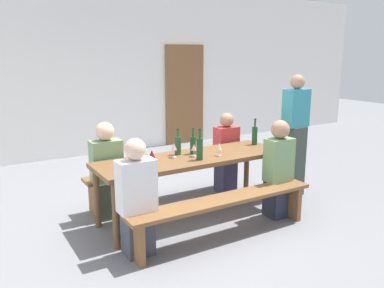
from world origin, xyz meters
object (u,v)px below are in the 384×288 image
at_px(wine_glass_0, 219,147).
at_px(standing_host, 294,137).
at_px(wine_glass_1, 174,147).
at_px(wine_glass_3, 194,148).
at_px(wine_bottle_3, 178,145).
at_px(wine_bottle_2, 200,148).
at_px(wine_glass_2, 152,154).
at_px(bench_near, 224,206).
at_px(wine_bottle_0, 255,135).
at_px(seated_guest_near_0, 137,200).
at_px(seated_guest_near_1, 278,170).
at_px(bench_far, 167,174).
at_px(seated_guest_far_0, 107,172).
at_px(seated_guest_far_1, 226,155).
at_px(wooden_door, 185,95).
at_px(wine_bottle_1, 193,145).
at_px(tasting_table, 192,163).

relative_size(wine_glass_0, standing_host, 0.09).
distance_m(wine_glass_1, wine_glass_3, 0.24).
height_order(wine_bottle_3, wine_glass_0, wine_bottle_3).
relative_size(wine_bottle_2, wine_glass_2, 2.24).
distance_m(bench_near, wine_bottle_0, 1.38).
xyz_separation_m(bench_near, wine_bottle_2, (0.00, 0.49, 0.52)).
xyz_separation_m(wine_glass_2, seated_guest_near_0, (-0.38, -0.46, -0.30)).
xyz_separation_m(bench_near, wine_glass_0, (0.29, 0.52, 0.50)).
distance_m(wine_glass_3, standing_host, 1.59).
distance_m(wine_bottle_3, seated_guest_near_1, 1.23).
bearing_deg(bench_far, seated_guest_far_0, -170.16).
bearing_deg(seated_guest_near_0, seated_guest_far_1, -60.31).
distance_m(bench_far, seated_guest_far_1, 0.89).
distance_m(seated_guest_near_0, standing_host, 2.58).
distance_m(bench_near, wine_glass_2, 0.95).
bearing_deg(bench_near, wine_glass_3, 88.22).
distance_m(wine_glass_3, seated_guest_near_1, 1.04).
distance_m(wine_bottle_3, wine_glass_2, 0.49).
height_order(wine_glass_3, standing_host, standing_host).
distance_m(bench_near, wine_bottle_3, 0.97).
bearing_deg(wine_glass_3, wine_bottle_0, 6.73).
bearing_deg(wine_bottle_0, wine_glass_0, -161.55).
relative_size(wooden_door, seated_guest_far_1, 1.86).
xyz_separation_m(seated_guest_near_0, seated_guest_near_1, (1.81, 0.00, 0.02)).
height_order(wine_glass_3, seated_guest_near_0, seated_guest_near_0).
bearing_deg(standing_host, seated_guest_far_0, -12.48).
distance_m(seated_guest_near_0, seated_guest_far_1, 2.06).
bearing_deg(seated_guest_far_1, wine_glass_3, -58.29).
xyz_separation_m(wine_bottle_3, wine_glass_2, (-0.44, -0.22, -0.01)).
xyz_separation_m(wooden_door, standing_host, (-0.35, -3.58, -0.24)).
xyz_separation_m(bench_near, wine_bottle_1, (0.08, 0.76, 0.50)).
bearing_deg(wine_bottle_2, wooden_door, 62.27).
bearing_deg(bench_far, wine_glass_1, -108.88).
height_order(bench_near, seated_guest_far_0, seated_guest_far_0).
bearing_deg(wine_bottle_0, wine_glass_3, -173.27).
height_order(wine_glass_0, seated_guest_near_0, seated_guest_near_0).
height_order(tasting_table, wine_bottle_0, wine_bottle_0).
distance_m(wine_bottle_2, wine_glass_1, 0.31).
distance_m(bench_near, wine_glass_3, 0.81).
bearing_deg(seated_guest_near_0, standing_host, -79.43).
xyz_separation_m(tasting_table, wine_glass_0, (0.29, -0.14, 0.19)).
xyz_separation_m(wine_bottle_0, standing_host, (0.58, -0.15, -0.07)).
height_order(wine_glass_0, wine_glass_2, wine_glass_2).
height_order(wooden_door, wine_glass_2, wooden_door).
xyz_separation_m(wooden_door, tasting_table, (-1.95, -3.54, -0.38)).
xyz_separation_m(wine_glass_0, standing_host, (1.32, 0.10, -0.05)).
bearing_deg(bench_far, wine_bottle_1, -82.04).
xyz_separation_m(wooden_door, wine_bottle_0, (-0.92, -3.44, -0.17)).
relative_size(tasting_table, wine_bottle_2, 6.40).
xyz_separation_m(wine_bottle_0, wine_glass_0, (-0.74, -0.25, -0.02)).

